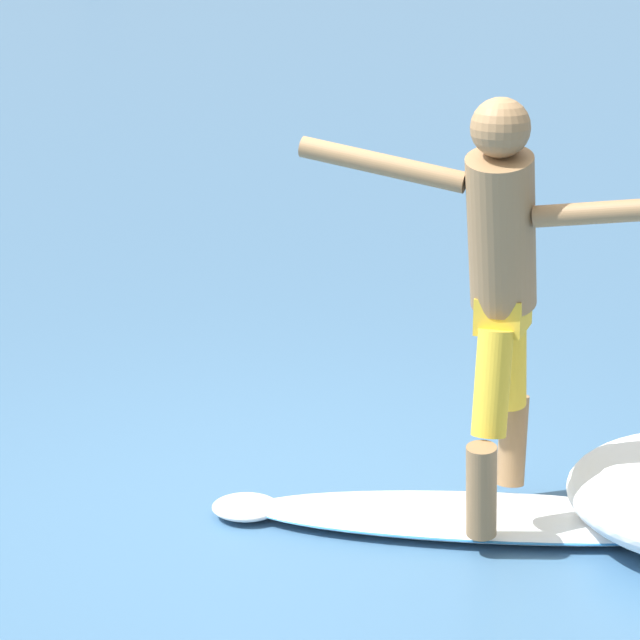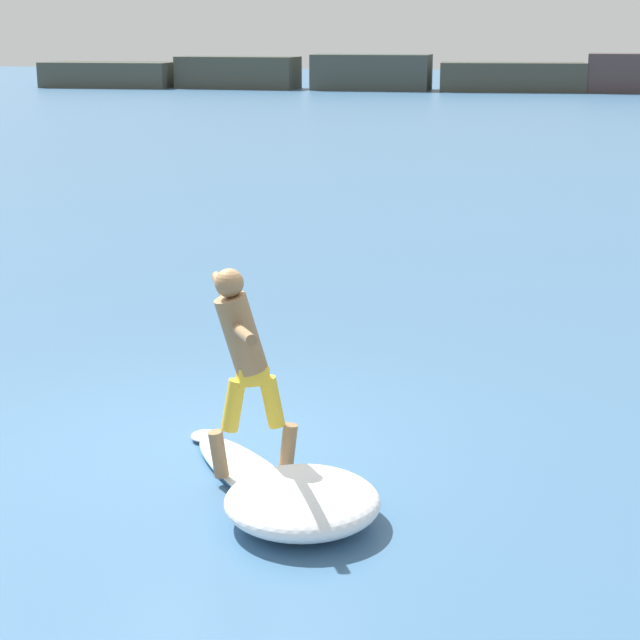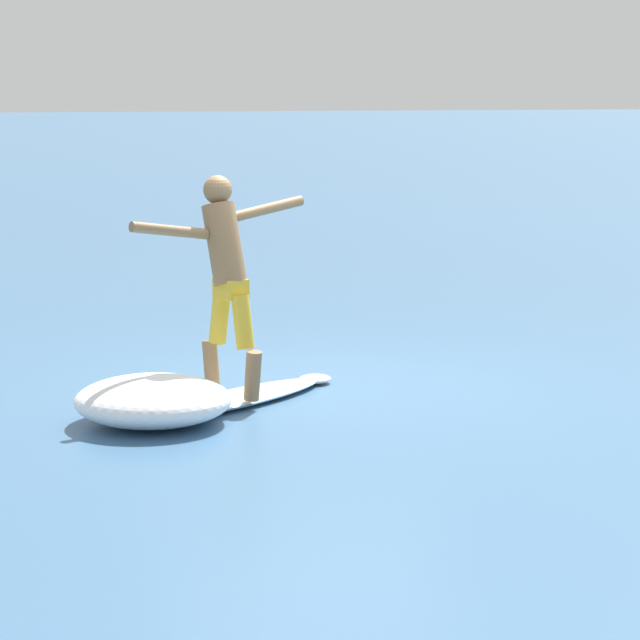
{
  "view_description": "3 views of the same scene",
  "coord_description": "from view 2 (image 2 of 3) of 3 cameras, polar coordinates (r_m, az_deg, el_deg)",
  "views": [
    {
      "loc": [
        -4.29,
        -4.66,
        2.81
      ],
      "look_at": [
        0.56,
        0.29,
        0.73
      ],
      "focal_mm": 85.0,
      "sensor_mm": 36.0,
      "label": 1
    },
    {
      "loc": [
        2.91,
        -9.2,
        3.85
      ],
      "look_at": [
        0.81,
        0.96,
        1.02
      ],
      "focal_mm": 60.0,
      "sensor_mm": 36.0,
      "label": 2
    },
    {
      "loc": [
        13.04,
        -2.52,
        2.77
      ],
      "look_at": [
        0.65,
        -0.05,
        0.71
      ],
      "focal_mm": 85.0,
      "sensor_mm": 36.0,
      "label": 3
    }
  ],
  "objects": [
    {
      "name": "rock_jetty_breakwater",
      "position": [
        71.29,
        10.14,
        12.72
      ],
      "size": [
        63.09,
        5.06,
        5.74
      ],
      "color": "#41443B",
      "rests_on": "ground"
    },
    {
      "name": "surfboard",
      "position": [
        9.55,
        -3.64,
        -8.28
      ],
      "size": [
        1.84,
        2.09,
        0.22
      ],
      "color": "white",
      "rests_on": "ground"
    },
    {
      "name": "ground_plane",
      "position": [
        10.39,
        -5.48,
        -6.59
      ],
      "size": [
        200.0,
        200.0,
        0.0
      ],
      "primitive_type": "plane",
      "color": "#3D668D"
    },
    {
      "name": "wave_foam_at_tail",
      "position": [
        8.68,
        -0.95,
        -9.67
      ],
      "size": [
        1.78,
        1.78,
        0.39
      ],
      "color": "white",
      "rests_on": "ground"
    },
    {
      "name": "surfer",
      "position": [
        9.1,
        -4.12,
        -1.83
      ],
      "size": [
        0.95,
        1.58,
        1.85
      ],
      "color": "olive",
      "rests_on": "surfboard"
    }
  ]
}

